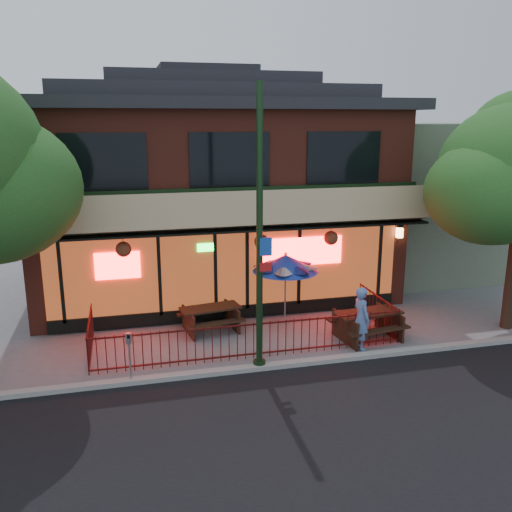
# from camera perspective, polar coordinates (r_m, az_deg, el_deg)

# --- Properties ---
(ground) EXTENTS (80.00, 80.00, 0.00)m
(ground) POSITION_cam_1_polar(r_m,az_deg,el_deg) (14.46, -0.04, -11.00)
(ground) COLOR gray
(ground) RESTS_ON ground
(curb) EXTENTS (80.00, 0.25, 0.12)m
(curb) POSITION_cam_1_polar(r_m,az_deg,el_deg) (13.99, 0.46, -11.62)
(curb) COLOR #999993
(curb) RESTS_ON ground
(restaurant_building) EXTENTS (12.96, 9.49, 8.05)m
(restaurant_building) POSITION_cam_1_polar(r_m,az_deg,el_deg) (20.16, -4.93, 8.36)
(restaurant_building) COLOR maroon
(restaurant_building) RESTS_ON ground
(neighbor_building) EXTENTS (6.00, 7.00, 6.00)m
(neighbor_building) POSITION_cam_1_polar(r_m,az_deg,el_deg) (23.94, 16.80, 6.02)
(neighbor_building) COLOR slate
(neighbor_building) RESTS_ON ground
(patio_fence) EXTENTS (8.44, 2.62, 1.00)m
(patio_fence) POSITION_cam_1_polar(r_m,az_deg,el_deg) (14.65, -0.52, -7.95)
(patio_fence) COLOR #4B1110
(patio_fence) RESTS_ON ground
(street_light) EXTENTS (0.43, 0.32, 7.00)m
(street_light) POSITION_cam_1_polar(r_m,az_deg,el_deg) (13.04, 0.39, 0.87)
(street_light) COLOR black
(street_light) RESTS_ON ground
(picnic_table_left) EXTENTS (1.94, 1.60, 0.75)m
(picnic_table_left) POSITION_cam_1_polar(r_m,az_deg,el_deg) (16.26, -4.80, -6.23)
(picnic_table_left) COLOR #372014
(picnic_table_left) RESTS_ON ground
(picnic_table_right) EXTENTS (2.09, 1.70, 0.82)m
(picnic_table_right) POSITION_cam_1_polar(r_m,az_deg,el_deg) (15.97, 11.68, -6.71)
(picnic_table_right) COLOR #321D11
(picnic_table_right) RESTS_ON ground
(patio_umbrella) EXTENTS (2.00, 2.00, 2.28)m
(patio_umbrella) POSITION_cam_1_polar(r_m,az_deg,el_deg) (16.35, 3.13, -0.74)
(patio_umbrella) COLOR gray
(patio_umbrella) RESTS_ON ground
(pedestrian) EXTENTS (0.51, 0.70, 1.77)m
(pedestrian) POSITION_cam_1_polar(r_m,az_deg,el_deg) (15.14, 11.01, -6.45)
(pedestrian) COLOR #5B7CB7
(pedestrian) RESTS_ON ground
(parking_meter_near) EXTENTS (0.14, 0.13, 1.29)m
(parking_meter_near) POSITION_cam_1_polar(r_m,az_deg,el_deg) (13.31, -13.20, -9.56)
(parking_meter_near) COLOR #9B9DA3
(parking_meter_near) RESTS_ON ground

